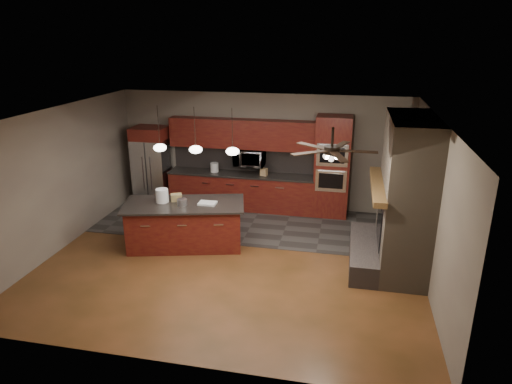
% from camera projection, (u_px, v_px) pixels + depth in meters
% --- Properties ---
extents(ground, '(7.00, 7.00, 0.00)m').
position_uv_depth(ground, '(233.00, 259.00, 8.79)').
color(ground, brown).
rests_on(ground, ground).
extents(ceiling, '(7.00, 6.00, 0.02)m').
position_uv_depth(ceiling, '(230.00, 114.00, 7.87)').
color(ceiling, white).
rests_on(ceiling, back_wall).
extents(back_wall, '(7.00, 0.02, 2.80)m').
position_uv_depth(back_wall, '(263.00, 151.00, 11.10)').
color(back_wall, gray).
rests_on(back_wall, ground).
extents(right_wall, '(0.02, 6.00, 2.80)m').
position_uv_depth(right_wall, '(433.00, 205.00, 7.65)').
color(right_wall, gray).
rests_on(right_wall, ground).
extents(left_wall, '(0.02, 6.00, 2.80)m').
position_uv_depth(left_wall, '(60.00, 179.00, 9.00)').
color(left_wall, gray).
rests_on(left_wall, ground).
extents(slate_tile_patch, '(7.00, 2.40, 0.01)m').
position_uv_depth(slate_tile_patch, '(252.00, 223.00, 10.45)').
color(slate_tile_patch, '#393633').
rests_on(slate_tile_patch, ground).
extents(fireplace_column, '(1.30, 2.10, 2.80)m').
position_uv_depth(fireplace_column, '(402.00, 200.00, 8.15)').
color(fireplace_column, '#6C5F4D').
rests_on(fireplace_column, ground).
extents(back_cabinetry, '(3.59, 0.64, 2.20)m').
position_uv_depth(back_cabinetry, '(242.00, 173.00, 11.12)').
color(back_cabinetry, maroon).
rests_on(back_cabinetry, ground).
extents(oven_tower, '(0.80, 0.63, 2.38)m').
position_uv_depth(oven_tower, '(332.00, 167.00, 10.56)').
color(oven_tower, maroon).
rests_on(oven_tower, ground).
extents(microwave, '(0.73, 0.41, 0.50)m').
position_uv_depth(microwave, '(249.00, 157.00, 10.96)').
color(microwave, silver).
rests_on(microwave, back_cabinetry).
extents(refrigerator, '(0.83, 0.75, 1.96)m').
position_uv_depth(refrigerator, '(152.00, 166.00, 11.42)').
color(refrigerator, silver).
rests_on(refrigerator, ground).
extents(kitchen_island, '(2.57, 1.63, 0.92)m').
position_uv_depth(kitchen_island, '(185.00, 224.00, 9.22)').
color(kitchen_island, maroon).
rests_on(kitchen_island, ground).
extents(white_bucket, '(0.29, 0.29, 0.27)m').
position_uv_depth(white_bucket, '(162.00, 196.00, 9.10)').
color(white_bucket, white).
rests_on(white_bucket, kitchen_island).
extents(paint_can, '(0.22, 0.22, 0.13)m').
position_uv_depth(paint_can, '(182.00, 202.00, 8.95)').
color(paint_can, silver).
rests_on(paint_can, kitchen_island).
extents(paint_tray, '(0.35, 0.25, 0.03)m').
position_uv_depth(paint_tray, '(207.00, 203.00, 9.04)').
color(paint_tray, silver).
rests_on(paint_tray, kitchen_island).
extents(cardboard_box, '(0.26, 0.23, 0.14)m').
position_uv_depth(cardboard_box, '(176.00, 197.00, 9.20)').
color(cardboard_box, olive).
rests_on(cardboard_box, kitchen_island).
extents(counter_bucket, '(0.24, 0.24, 0.22)m').
position_uv_depth(counter_bucket, '(214.00, 167.00, 11.17)').
color(counter_bucket, silver).
rests_on(counter_bucket, back_cabinetry).
extents(counter_box, '(0.18, 0.16, 0.17)m').
position_uv_depth(counter_box, '(264.00, 172.00, 10.89)').
color(counter_box, tan).
rests_on(counter_box, back_cabinetry).
extents(pendant_left, '(0.26, 0.26, 0.92)m').
position_uv_depth(pendant_left, '(160.00, 147.00, 9.11)').
color(pendant_left, black).
rests_on(pendant_left, ceiling).
extents(pendant_center, '(0.26, 0.26, 0.92)m').
position_uv_depth(pendant_center, '(196.00, 149.00, 8.96)').
color(pendant_center, black).
rests_on(pendant_center, ceiling).
extents(pendant_right, '(0.26, 0.26, 0.92)m').
position_uv_depth(pendant_right, '(233.00, 151.00, 8.82)').
color(pendant_right, black).
rests_on(pendant_right, ceiling).
extents(ceiling_fan, '(1.27, 1.33, 0.41)m').
position_uv_depth(ceiling_fan, '(332.00, 150.00, 6.89)').
color(ceiling_fan, black).
rests_on(ceiling_fan, ceiling).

